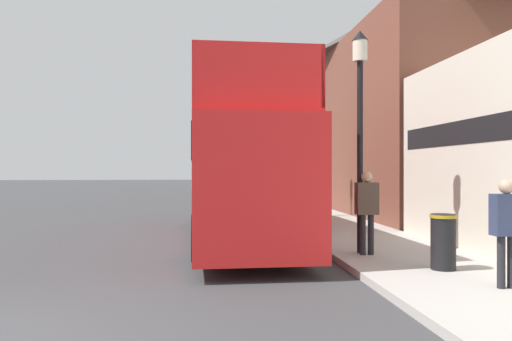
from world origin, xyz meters
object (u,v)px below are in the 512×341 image
litter_bin (443,240)px  pedestrian_second (367,205)px  tour_bus (236,171)px  pedestrian_nearest (506,223)px  lamp_post_second (293,135)px  lamp_post_nearest (360,100)px  parked_car_ahead_of_bus (240,198)px

litter_bin → pedestrian_second: bearing=117.5°
pedestrian_second → litter_bin: pedestrian_second is taller
pedestrian_second → tour_bus: bearing=125.7°
pedestrian_nearest → pedestrian_second: (-1.15, 3.13, 0.07)m
lamp_post_second → lamp_post_nearest: bearing=-90.1°
tour_bus → lamp_post_second: (2.51, 5.03, 1.39)m
parked_car_ahead_of_bus → lamp_post_nearest: lamp_post_nearest is taller
parked_car_ahead_of_bus → litter_bin: parked_car_ahead_of_bus is taller
pedestrian_nearest → litter_bin: pedestrian_nearest is taller
pedestrian_nearest → pedestrian_second: bearing=110.2°
tour_bus → pedestrian_nearest: 7.71m
parked_car_ahead_of_bus → litter_bin: bearing=-77.9°
lamp_post_nearest → litter_bin: lamp_post_nearest is taller
pedestrian_nearest → lamp_post_second: lamp_post_second is taller
tour_bus → parked_car_ahead_of_bus: 8.18m
pedestrian_nearest → pedestrian_second: 3.34m
pedestrian_nearest → litter_bin: size_ratio=1.65×
lamp_post_nearest → parked_car_ahead_of_bus: bearing=99.0°
pedestrian_second → litter_bin: bearing=-62.5°
pedestrian_nearest → lamp_post_nearest: 4.29m
pedestrian_second → lamp_post_nearest: (-0.07, 0.25, 2.26)m
tour_bus → lamp_post_second: lamp_post_second is taller
pedestrian_nearest → pedestrian_second: size_ratio=0.94×
parked_car_ahead_of_bus → litter_bin: size_ratio=4.06×
parked_car_ahead_of_bus → pedestrian_nearest: 15.09m
lamp_post_nearest → lamp_post_second: 8.36m
lamp_post_second → pedestrian_second: bearing=-89.6°
lamp_post_nearest → lamp_post_second: lamp_post_nearest is taller
tour_bus → pedestrian_second: size_ratio=6.04×
parked_car_ahead_of_bus → pedestrian_second: bearing=-80.4°
lamp_post_second → litter_bin: 10.65m
lamp_post_second → parked_car_ahead_of_bus: bearing=120.9°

